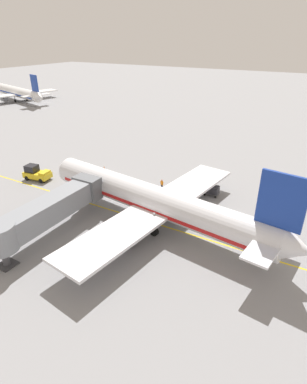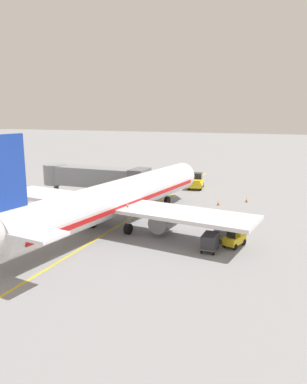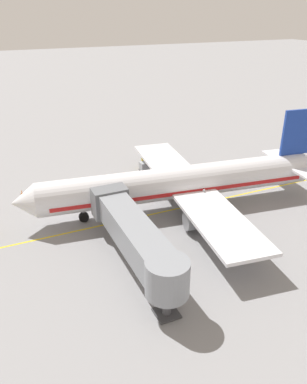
# 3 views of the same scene
# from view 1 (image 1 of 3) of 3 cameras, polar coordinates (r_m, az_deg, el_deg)

# --- Properties ---
(ground_plane) EXTENTS (400.00, 400.00, 0.00)m
(ground_plane) POSITION_cam_1_polar(r_m,az_deg,el_deg) (40.36, 0.39, -5.77)
(ground_plane) COLOR gray
(gate_lead_in_line) EXTENTS (0.24, 80.00, 0.01)m
(gate_lead_in_line) POSITION_cam_1_polar(r_m,az_deg,el_deg) (40.36, 0.39, -5.77)
(gate_lead_in_line) COLOR gold
(gate_lead_in_line) RESTS_ON ground
(parked_airliner) EXTENTS (30.42, 37.32, 10.63)m
(parked_airliner) POSITION_cam_1_polar(r_m,az_deg,el_deg) (38.99, 0.14, -1.60)
(parked_airliner) COLOR silver
(parked_airliner) RESTS_ON ground
(jet_bridge) EXTENTS (15.96, 3.50, 4.98)m
(jet_bridge) POSITION_cam_1_polar(r_m,az_deg,el_deg) (38.36, -18.58, -3.17)
(jet_bridge) COLOR gray
(jet_bridge) RESTS_ON ground
(pushback_tractor) EXTENTS (2.82, 4.67, 2.40)m
(pushback_tractor) POSITION_cam_1_polar(r_m,az_deg,el_deg) (55.64, -20.47, 3.22)
(pushback_tractor) COLOR gold
(pushback_tractor) RESTS_ON ground
(baggage_tug_lead) EXTENTS (1.94, 2.75, 1.62)m
(baggage_tug_lead) POSITION_cam_1_polar(r_m,az_deg,el_deg) (49.97, 8.86, 1.54)
(baggage_tug_lead) COLOR gold
(baggage_tug_lead) RESTS_ON ground
(baggage_cart_front) EXTENTS (1.31, 2.90, 1.58)m
(baggage_cart_front) POSITION_cam_1_polar(r_m,az_deg,el_deg) (49.00, 7.26, 1.43)
(baggage_cart_front) COLOR #4C4C51
(baggage_cart_front) RESTS_ON ground
(baggage_cart_second_in_train) EXTENTS (1.31, 2.90, 1.58)m
(baggage_cart_second_in_train) POSITION_cam_1_polar(r_m,az_deg,el_deg) (47.63, 10.51, 0.42)
(baggage_cart_second_in_train) COLOR #4C4C51
(baggage_cart_second_in_train) RESTS_ON ground
(ground_crew_wing_walker) EXTENTS (0.37, 0.70, 1.69)m
(ground_crew_wing_walker) POSITION_cam_1_polar(r_m,az_deg,el_deg) (48.65, 1.52, 1.47)
(ground_crew_wing_walker) COLOR #232328
(ground_crew_wing_walker) RESTS_ON ground
(safety_cone_nose_left) EXTENTS (0.36, 0.36, 0.59)m
(safety_cone_nose_left) POSITION_cam_1_polar(r_m,az_deg,el_deg) (53.13, -8.38, 2.65)
(safety_cone_nose_left) COLOR black
(safety_cone_nose_left) RESTS_ON ground
(safety_cone_nose_right) EXTENTS (0.36, 0.36, 0.59)m
(safety_cone_nose_right) POSITION_cam_1_polar(r_m,az_deg,el_deg) (51.98, -3.99, 2.32)
(safety_cone_nose_right) COLOR black
(safety_cone_nose_right) RESTS_ON ground
(safety_cone_wing_tip) EXTENTS (0.36, 0.36, 0.59)m
(safety_cone_wing_tip) POSITION_cam_1_polar(r_m,az_deg,el_deg) (57.34, -8.96, 4.44)
(safety_cone_wing_tip) COLOR black
(safety_cone_wing_tip) RESTS_ON ground
(distant_taxiing_airliner) EXTENTS (28.83, 35.03, 10.10)m
(distant_taxiing_airliner) POSITION_cam_1_polar(r_m,az_deg,el_deg) (128.92, -23.41, 16.27)
(distant_taxiing_airliner) COLOR white
(distant_taxiing_airliner) RESTS_ON ground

